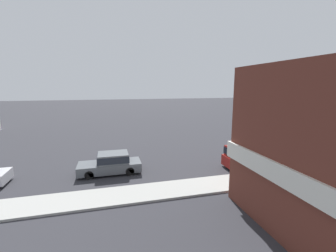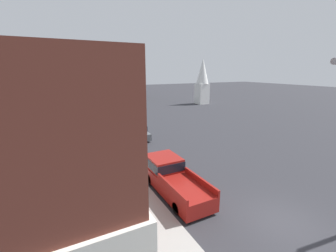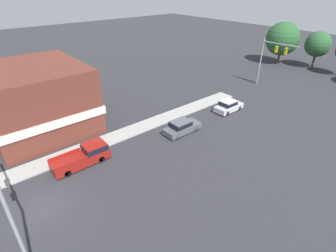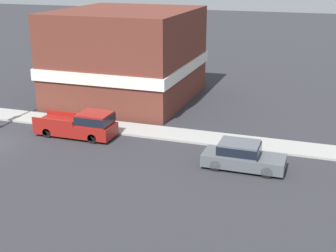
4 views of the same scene
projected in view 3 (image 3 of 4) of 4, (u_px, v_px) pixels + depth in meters
ground_plane at (44, 207)px, 21.17m from camera, size 200.00×200.00×0.00m
sidewalk_curb at (25, 172)px, 24.95m from camera, size 2.40×60.00×0.14m
far_signal_assembly at (272, 54)px, 42.19m from camera, size 6.12×0.49×7.87m
car_lead at (182, 126)px, 31.11m from camera, size 1.87×4.73×1.61m
car_second_ahead at (228, 106)px, 36.26m from camera, size 1.88×4.28×1.63m
pickup_truck_parked at (86, 155)px, 25.87m from camera, size 1.96×5.58×1.83m
corner_brick_building at (37, 100)px, 30.76m from camera, size 12.52×11.14×7.71m
backdrop_tree_left_far at (283, 39)px, 55.03m from camera, size 6.82×6.82×8.66m
backdrop_tree_left_mid at (318, 44)px, 52.43m from camera, size 4.96×4.96×7.29m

